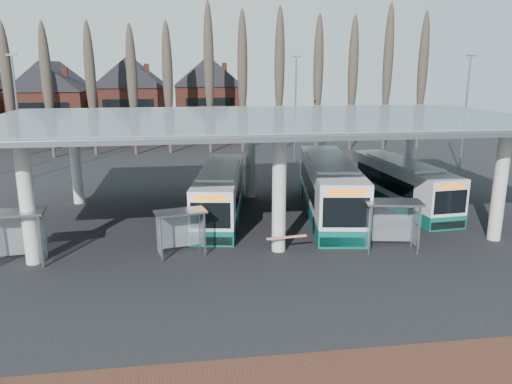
{
  "coord_description": "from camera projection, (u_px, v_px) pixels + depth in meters",
  "views": [
    {
      "loc": [
        -4.56,
        -21.28,
        9.22
      ],
      "look_at": [
        -0.53,
        7.0,
        2.0
      ],
      "focal_mm": 35.0,
      "sensor_mm": 36.0,
      "label": 1
    }
  ],
  "objects": [
    {
      "name": "ground",
      "position": [
        288.0,
        269.0,
        23.31
      ],
      "size": [
        140.0,
        140.0,
        0.0
      ],
      "primitive_type": "plane",
      "color": "black",
      "rests_on": "ground"
    },
    {
      "name": "station_canopy",
      "position": [
        262.0,
        128.0,
        29.6
      ],
      "size": [
        32.0,
        16.0,
        6.34
      ],
      "color": "silver",
      "rests_on": "ground"
    },
    {
      "name": "poplar_row",
      "position": [
        226.0,
        70.0,
        52.83
      ],
      "size": [
        45.1,
        1.1,
        14.5
      ],
      "color": "#473D33",
      "rests_on": "ground"
    },
    {
      "name": "townhouse_row",
      "position": [
        93.0,
        93.0,
        61.93
      ],
      "size": [
        36.8,
        10.3,
        12.25
      ],
      "color": "maroon",
      "rests_on": "ground"
    },
    {
      "name": "lamp_post_a",
      "position": [
        18.0,
        115.0,
        40.65
      ],
      "size": [
        0.8,
        0.16,
        10.17
      ],
      "color": "slate",
      "rests_on": "ground"
    },
    {
      "name": "lamp_post_b",
      "position": [
        295.0,
        108.0,
        47.78
      ],
      "size": [
        0.8,
        0.16,
        10.17
      ],
      "color": "slate",
      "rests_on": "ground"
    },
    {
      "name": "lamp_post_c",
      "position": [
        465.0,
        112.0,
        43.94
      ],
      "size": [
        0.8,
        0.16,
        10.17
      ],
      "color": "slate",
      "rests_on": "ground"
    },
    {
      "name": "bus_1",
      "position": [
        220.0,
        193.0,
        31.3
      ],
      "size": [
        4.17,
        11.44,
        3.11
      ],
      "rotation": [
        0.0,
        0.0,
        -0.16
      ],
      "color": "silver",
      "rests_on": "ground"
    },
    {
      "name": "bus_2",
      "position": [
        329.0,
        188.0,
        31.75
      ],
      "size": [
        4.64,
        13.06,
        3.56
      ],
      "rotation": [
        0.0,
        0.0,
        -0.15
      ],
      "color": "silver",
      "rests_on": "ground"
    },
    {
      "name": "bus_3",
      "position": [
        401.0,
        184.0,
        33.72
      ],
      "size": [
        3.3,
        11.23,
        3.08
      ],
      "rotation": [
        0.0,
        0.0,
        0.09
      ],
      "color": "silver",
      "rests_on": "ground"
    },
    {
      "name": "shelter_0",
      "position": [
        14.0,
        226.0,
        23.45
      ],
      "size": [
        2.98,
        1.69,
        2.66
      ],
      "rotation": [
        0.0,
        0.0,
        0.09
      ],
      "color": "gray",
      "rests_on": "ground"
    },
    {
      "name": "shelter_1",
      "position": [
        180.0,
        223.0,
        24.74
      ],
      "size": [
        2.71,
        1.76,
        2.32
      ],
      "rotation": [
        0.0,
        0.0,
        0.22
      ],
      "color": "gray",
      "rests_on": "ground"
    },
    {
      "name": "shelter_2",
      "position": [
        392.0,
        214.0,
        25.35
      ],
      "size": [
        3.02,
        1.86,
        2.63
      ],
      "rotation": [
        0.0,
        0.0,
        -0.17
      ],
      "color": "gray",
      "rests_on": "ground"
    },
    {
      "name": "barrier",
      "position": [
        286.0,
        238.0,
        25.08
      ],
      "size": [
        2.1,
        0.7,
        1.05
      ],
      "rotation": [
        0.0,
        0.0,
        0.13
      ],
      "color": "black",
      "rests_on": "ground"
    }
  ]
}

